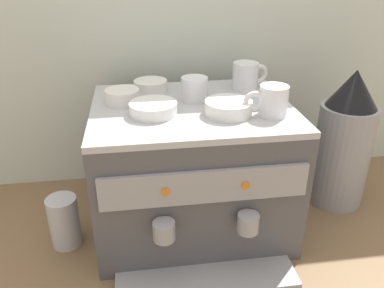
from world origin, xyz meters
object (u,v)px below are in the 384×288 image
object	(u,v)px
ceramic_bowl_2	(228,108)
ceramic_bowl_3	(151,86)
ceramic_bowl_0	(153,109)
coffee_grinder	(344,142)
ceramic_bowl_1	(122,97)
ceramic_cup_2	(247,76)
espresso_machine	(192,168)
milk_pitcher	(64,221)
ceramic_cup_1	(195,89)
ceramic_cup_0	(272,101)

from	to	relation	value
ceramic_bowl_2	ceramic_bowl_3	distance (m)	0.29
ceramic_bowl_0	coffee_grinder	bearing A→B (deg)	8.88
ceramic_bowl_0	ceramic_bowl_2	size ratio (longest dim) A/B	1.01
ceramic_bowl_1	ceramic_bowl_2	world-z (taller)	ceramic_bowl_1
ceramic_cup_2	ceramic_bowl_2	size ratio (longest dim) A/B	0.95
espresso_machine	milk_pitcher	distance (m)	0.41
ceramic_cup_1	ceramic_bowl_2	size ratio (longest dim) A/B	0.82
ceramic_cup_1	milk_pitcher	distance (m)	0.55
ceramic_cup_2	milk_pitcher	xyz separation A→B (m)	(-0.58, -0.18, -0.36)
ceramic_bowl_3	milk_pitcher	size ratio (longest dim) A/B	0.64
ceramic_bowl_1	milk_pitcher	world-z (taller)	ceramic_bowl_1
ceramic_bowl_0	ceramic_bowl_1	bearing A→B (deg)	130.25
ceramic_cup_1	milk_pitcher	xyz separation A→B (m)	(-0.40, -0.10, -0.36)
ceramic_bowl_0	coffee_grinder	xyz separation A→B (m)	(0.63, 0.10, -0.19)
ceramic_bowl_2	ceramic_cup_0	bearing A→B (deg)	-12.34
espresso_machine	ceramic_cup_0	xyz separation A→B (m)	(0.20, -0.10, 0.24)
ceramic_cup_1	ceramic_bowl_1	xyz separation A→B (m)	(-0.21, 0.00, -0.02)
ceramic_bowl_1	ceramic_cup_2	bearing A→B (deg)	10.93
espresso_machine	coffee_grinder	size ratio (longest dim) A/B	1.20
ceramic_cup_2	coffee_grinder	distance (m)	0.40
ceramic_cup_1	ceramic_bowl_2	xyz separation A→B (m)	(0.07, -0.12, -0.02)
ceramic_bowl_0	milk_pitcher	bearing A→B (deg)	-178.53
espresso_machine	coffee_grinder	xyz separation A→B (m)	(0.52, 0.05, 0.02)
ceramic_cup_2	ceramic_bowl_2	xyz separation A→B (m)	(-0.10, -0.20, -0.02)
ceramic_cup_1	coffee_grinder	bearing A→B (deg)	0.40
ceramic_cup_0	ceramic_cup_1	size ratio (longest dim) A/B	1.14
ceramic_cup_0	ceramic_cup_2	size ratio (longest dim) A/B	0.99
ceramic_cup_0	milk_pitcher	distance (m)	0.69
espresso_machine	ceramic_bowl_0	distance (m)	0.25
espresso_machine	ceramic_bowl_3	world-z (taller)	ceramic_bowl_3
coffee_grinder	ceramic_cup_2	bearing A→B (deg)	167.32
ceramic_bowl_3	ceramic_bowl_2	bearing A→B (deg)	-48.00
ceramic_cup_0	ceramic_bowl_3	size ratio (longest dim) A/B	1.16
espresso_machine	ceramic_cup_1	bearing A→B (deg)	72.55
milk_pitcher	ceramic_cup_2	bearing A→B (deg)	17.14
ceramic_cup_1	ceramic_bowl_1	size ratio (longest dim) A/B	1.07
coffee_grinder	milk_pitcher	world-z (taller)	coffee_grinder
ceramic_cup_2	ceramic_cup_0	bearing A→B (deg)	-88.52
ceramic_cup_1	coffee_grinder	xyz separation A→B (m)	(0.50, 0.00, -0.21)
espresso_machine	ceramic_bowl_3	xyz separation A→B (m)	(-0.11, 0.14, 0.22)
ceramic_cup_2	ceramic_bowl_3	xyz separation A→B (m)	(-0.30, 0.02, -0.03)
espresso_machine	ceramic_cup_2	bearing A→B (deg)	33.78
ceramic_cup_0	milk_pitcher	size ratio (longest dim) A/B	0.75
ceramic_cup_1	ceramic_bowl_3	bearing A→B (deg)	142.89
ceramic_cup_2	ceramic_bowl_1	bearing A→B (deg)	-169.07
ceramic_cup_1	ceramic_bowl_3	world-z (taller)	ceramic_cup_1
espresso_machine	ceramic_bowl_0	size ratio (longest dim) A/B	4.41
espresso_machine	ceramic_cup_2	world-z (taller)	ceramic_cup_2
ceramic_bowl_0	ceramic_bowl_1	distance (m)	0.13
ceramic_cup_1	ceramic_cup_2	distance (m)	0.19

